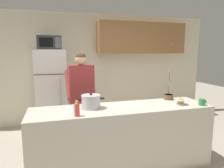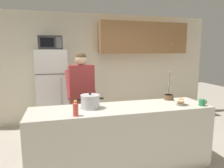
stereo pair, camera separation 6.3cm
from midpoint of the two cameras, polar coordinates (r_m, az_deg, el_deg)
name	(u,v)px [view 1 (the left image)]	position (r m, az deg, el deg)	size (l,w,h in m)	color
ground_plane	(122,167)	(3.28, 2.24, -22.21)	(14.00, 14.00, 0.00)	#B2A899
back_wall_unit	(104,61)	(5.05, -2.62, 6.40)	(6.00, 0.48, 2.60)	beige
kitchen_island	(122,138)	(3.06, 2.29, -14.83)	(2.58, 0.68, 0.92)	beige
refrigerator	(52,90)	(4.59, -16.98, -1.75)	(0.64, 0.68, 1.75)	white
microwave	(49,43)	(4.49, -17.58, 10.99)	(0.48, 0.37, 0.28)	#2D2D30
person_near_pot	(81,88)	(3.61, -9.12, -1.26)	(0.53, 0.44, 1.69)	#726656
cooking_pot	(91,102)	(2.84, -6.58, -4.93)	(0.38, 0.27, 0.22)	silver
coffee_mug	(202,102)	(3.26, 23.45, -4.68)	(0.13, 0.09, 0.10)	#2D8C4C
bread_bowl	(180,101)	(3.19, 18.16, -4.59)	(0.18, 0.18, 0.10)	white
bottle_near_edge	(77,109)	(2.53, -10.55, -6.83)	(0.07, 0.07, 0.19)	#D84C3F
potted_orchid	(168,96)	(3.47, 15.09, -3.21)	(0.15, 0.15, 0.48)	brown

